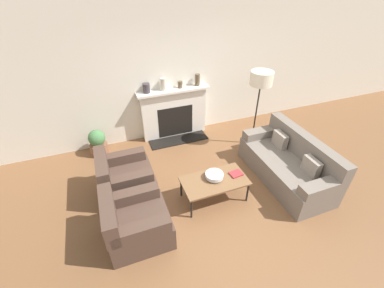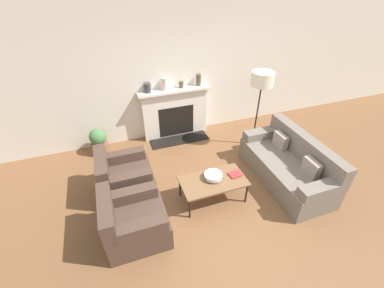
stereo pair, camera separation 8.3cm
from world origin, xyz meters
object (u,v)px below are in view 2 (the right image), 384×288
at_px(armchair_far, 124,177).
at_px(mantel_vase_center_right, 181,84).
at_px(coffee_table, 213,182).
at_px(mantel_vase_right, 199,80).
at_px(mantel_vase_left, 147,88).
at_px(potted_plant, 99,142).
at_px(couch, 288,165).
at_px(floor_lamp, 262,84).
at_px(mantel_vase_center_left, 165,84).
at_px(book, 235,174).
at_px(bowl, 213,176).
at_px(fireplace, 175,113).
at_px(armchair_near, 133,222).

xyz_separation_m(armchair_far, mantel_vase_center_right, (1.53, 1.51, 0.90)).
bearing_deg(coffee_table, mantel_vase_right, 75.80).
distance_m(armchair_far, mantel_vase_right, 2.62).
distance_m(mantel_vase_left, potted_plant, 1.51).
distance_m(couch, floor_lamp, 1.63).
distance_m(mantel_vase_center_left, mantel_vase_right, 0.76).
bearing_deg(book, mantel_vase_left, 107.09).
height_order(bowl, mantel_vase_center_right, mantel_vase_center_right).
height_order(mantel_vase_left, mantel_vase_center_right, mantel_vase_left).
bearing_deg(floor_lamp, fireplace, 147.49).
distance_m(fireplace, bowl, 2.13).
height_order(bowl, mantel_vase_center_left, mantel_vase_center_left).
bearing_deg(fireplace, armchair_near, -118.86).
height_order(fireplace, mantel_vase_left, mantel_vase_left).
bearing_deg(mantel_vase_right, couch, -67.06).
relative_size(floor_lamp, mantel_vase_center_left, 6.34).
bearing_deg(armchair_far, fireplace, -42.39).
height_order(book, floor_lamp, floor_lamp).
relative_size(floor_lamp, potted_plant, 2.89).
relative_size(fireplace, mantel_vase_left, 8.07).
relative_size(fireplace, mantel_vase_right, 6.30).
bearing_deg(coffee_table, couch, 0.17).
relative_size(mantel_vase_center_right, mantel_vase_right, 0.57).
relative_size(couch, mantel_vase_center_left, 7.20).
distance_m(book, mantel_vase_right, 2.35).
xyz_separation_m(fireplace, coffee_table, (0.00, -2.18, -0.17)).
distance_m(armchair_near, floor_lamp, 3.42).
distance_m(book, mantel_vase_center_left, 2.42).
bearing_deg(book, mantel_vase_right, 79.24).
height_order(mantel_vase_center_left, potted_plant, mantel_vase_center_left).
bearing_deg(book, potted_plant, 130.04).
relative_size(mantel_vase_right, potted_plant, 0.44).
height_order(armchair_far, mantel_vase_left, mantel_vase_left).
height_order(couch, floor_lamp, floor_lamp).
height_order(fireplace, couch, fireplace).
bearing_deg(mantel_vase_center_right, floor_lamp, -36.01).
distance_m(coffee_table, potted_plant, 2.64).
xyz_separation_m(fireplace, armchair_near, (-1.36, -2.48, -0.25)).
xyz_separation_m(couch, mantel_vase_left, (-2.05, 2.19, 0.91)).
distance_m(couch, potted_plant, 3.77).
bearing_deg(floor_lamp, potted_plant, 166.37).
xyz_separation_m(book, mantel_vase_right, (0.16, 2.19, 0.83)).
bearing_deg(fireplace, coffee_table, -89.94).
relative_size(fireplace, armchair_near, 1.81).
xyz_separation_m(floor_lamp, potted_plant, (-3.22, 0.78, -1.12)).
bearing_deg(bowl, armchair_near, -165.92).
xyz_separation_m(book, floor_lamp, (1.10, 1.22, 0.97)).
bearing_deg(mantel_vase_left, book, -66.36).
xyz_separation_m(fireplace, book, (0.40, -2.18, -0.13)).
xyz_separation_m(armchair_near, mantel_vase_left, (0.80, 2.49, 0.93)).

